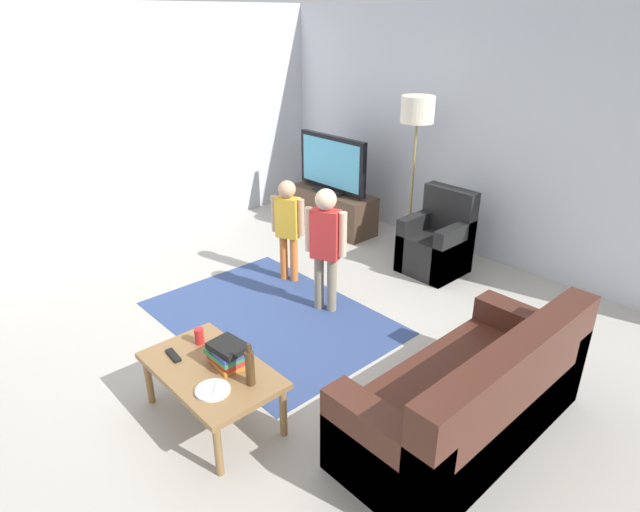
{
  "coord_description": "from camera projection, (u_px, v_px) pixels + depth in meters",
  "views": [
    {
      "loc": [
        3.08,
        -2.23,
        2.56
      ],
      "look_at": [
        0.0,
        0.6,
        0.65
      ],
      "focal_mm": 29.77,
      "sensor_mm": 36.0,
      "label": 1
    }
  ],
  "objects": [
    {
      "name": "tv_stand",
      "position": [
        333.0,
        210.0,
        6.89
      ],
      "size": [
        1.2,
        0.44,
        0.5
      ],
      "color": "#4C3828",
      "rests_on": "ground"
    },
    {
      "name": "wall_left",
      "position": [
        100.0,
        133.0,
        5.95
      ],
      "size": [
        0.12,
        6.0,
        2.7
      ],
      "primitive_type": "cube",
      "color": "silver",
      "rests_on": "ground"
    },
    {
      "name": "couch",
      "position": [
        474.0,
        403.0,
        3.41
      ],
      "size": [
        0.8,
        1.8,
        0.86
      ],
      "color": "#472319",
      "rests_on": "ground"
    },
    {
      "name": "plate",
      "position": [
        213.0,
        390.0,
        3.3
      ],
      "size": [
        0.22,
        0.22,
        0.02
      ],
      "color": "white",
      "rests_on": "coffee_table"
    },
    {
      "name": "floor_lamp",
      "position": [
        417.0,
        118.0,
        5.69
      ],
      "size": [
        0.36,
        0.36,
        1.78
      ],
      "color": "#262626",
      "rests_on": "ground"
    },
    {
      "name": "area_rug",
      "position": [
        271.0,
        317.0,
        4.91
      ],
      "size": [
        2.2,
        1.6,
        0.01
      ],
      "primitive_type": "cube",
      "color": "#33477A",
      "rests_on": "ground"
    },
    {
      "name": "wall_back",
      "position": [
        482.0,
        136.0,
        5.79
      ],
      "size": [
        6.0,
        0.12,
        2.7
      ],
      "primitive_type": "cube",
      "color": "silver",
      "rests_on": "ground"
    },
    {
      "name": "soda_can",
      "position": [
        199.0,
        336.0,
        3.77
      ],
      "size": [
        0.07,
        0.07,
        0.12
      ],
      "primitive_type": "cylinder",
      "color": "red",
      "rests_on": "coffee_table"
    },
    {
      "name": "child_near_tv",
      "position": [
        288.0,
        222.0,
        5.35
      ],
      "size": [
        0.33,
        0.22,
        1.08
      ],
      "color": "orange",
      "rests_on": "ground"
    },
    {
      "name": "tv",
      "position": [
        332.0,
        165.0,
        6.63
      ],
      "size": [
        1.1,
        0.28,
        0.71
      ],
      "color": "black",
      "rests_on": "tv_stand"
    },
    {
      "name": "ground",
      "position": [
        268.0,
        345.0,
        4.5
      ],
      "size": [
        7.8,
        7.8,
        0.0
      ],
      "primitive_type": "plane",
      "color": "#B2ADA3"
    },
    {
      "name": "armchair",
      "position": [
        438.0,
        245.0,
        5.72
      ],
      "size": [
        0.6,
        0.6,
        0.9
      ],
      "color": "black",
      "rests_on": "ground"
    },
    {
      "name": "book_stack",
      "position": [
        228.0,
        354.0,
        3.53
      ],
      "size": [
        0.29,
        0.21,
        0.17
      ],
      "color": "orange",
      "rests_on": "coffee_table"
    },
    {
      "name": "bottle",
      "position": [
        250.0,
        367.0,
        3.32
      ],
      "size": [
        0.06,
        0.06,
        0.3
      ],
      "color": "#4C3319",
      "rests_on": "coffee_table"
    },
    {
      "name": "tv_remote",
      "position": [
        173.0,
        355.0,
        3.64
      ],
      "size": [
        0.17,
        0.06,
        0.02
      ],
      "primitive_type": "cube",
      "rotation": [
        0.0,
        0.0,
        -0.1
      ],
      "color": "black",
      "rests_on": "coffee_table"
    },
    {
      "name": "child_center",
      "position": [
        326.0,
        240.0,
        4.77
      ],
      "size": [
        0.37,
        0.23,
        1.19
      ],
      "color": "gray",
      "rests_on": "ground"
    },
    {
      "name": "coffee_table",
      "position": [
        211.0,
        374.0,
        3.55
      ],
      "size": [
        1.0,
        0.6,
        0.42
      ],
      "color": "olive",
      "rests_on": "ground"
    }
  ]
}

